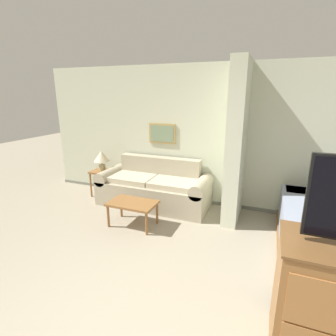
{
  "coord_description": "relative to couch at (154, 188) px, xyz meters",
  "views": [
    {
      "loc": [
        0.78,
        -1.3,
        2.08
      ],
      "look_at": [
        -0.55,
        2.05,
        1.05
      ],
      "focal_mm": 28.0,
      "sensor_mm": 36.0,
      "label": 1
    }
  ],
  "objects": [
    {
      "name": "wall_back",
      "position": [
        1.2,
        0.48,
        0.96
      ],
      "size": [
        7.57,
        0.16,
        2.6
      ],
      "color": "beige",
      "rests_on": "ground_plane"
    },
    {
      "name": "wall_partition_pillar",
      "position": [
        1.48,
        -0.01,
        0.97
      ],
      "size": [
        0.24,
        0.87,
        2.6
      ],
      "color": "beige",
      "rests_on": "ground_plane"
    },
    {
      "name": "couch",
      "position": [
        0.0,
        0.0,
        0.0
      ],
      "size": [
        2.13,
        0.84,
        0.88
      ],
      "color": "tan",
      "rests_on": "ground_plane"
    },
    {
      "name": "coffee_table",
      "position": [
        0.03,
        -0.9,
        0.02
      ],
      "size": [
        0.76,
        0.47,
        0.4
      ],
      "color": "brown",
      "rests_on": "ground_plane"
    },
    {
      "name": "side_table",
      "position": [
        -1.2,
        0.05,
        0.11
      ],
      "size": [
        0.42,
        0.42,
        0.54
      ],
      "color": "brown",
      "rests_on": "ground_plane"
    },
    {
      "name": "table_lamp",
      "position": [
        -1.2,
        0.05,
        0.49
      ],
      "size": [
        0.32,
        0.32,
        0.41
      ],
      "color": "tan",
      "rests_on": "side_table"
    }
  ]
}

